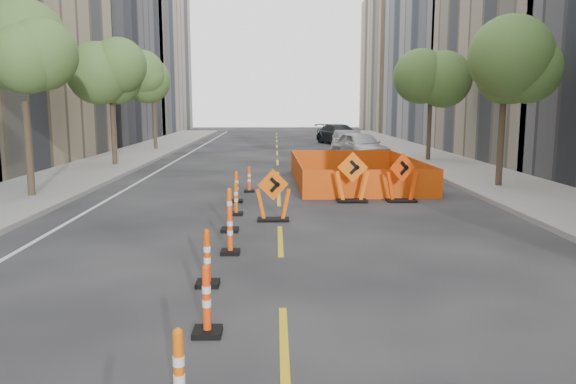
{
  "coord_description": "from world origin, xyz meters",
  "views": [
    {
      "loc": [
        -0.11,
        -9.01,
        3.21
      ],
      "look_at": [
        0.19,
        4.42,
        1.1
      ],
      "focal_mm": 35.0,
      "sensor_mm": 36.0,
      "label": 1
    }
  ],
  "objects_px": {
    "chevron_sign_right": "(402,177)",
    "parked_car_far": "(339,134)",
    "channelizer_5": "(230,210)",
    "chevron_sign_center": "(352,177)",
    "chevron_sign_left": "(273,195)",
    "channelizer_7": "(237,187)",
    "parked_car_near": "(360,146)",
    "channelizer_2": "(207,300)",
    "channelizer_3": "(207,258)",
    "channelizer_8": "(249,179)",
    "parked_car_mid": "(348,142)",
    "channelizer_1": "(179,375)",
    "channelizer_4": "(230,231)",
    "channelizer_6": "(236,198)"
  },
  "relations": [
    {
      "from": "channelizer_5",
      "to": "chevron_sign_center",
      "type": "distance_m",
      "value": 5.65
    },
    {
      "from": "channelizer_1",
      "to": "channelizer_7",
      "type": "xyz_separation_m",
      "value": [
        -0.3,
        12.94,
        0.02
      ]
    },
    {
      "from": "channelizer_5",
      "to": "parked_car_far",
      "type": "relative_size",
      "value": 0.2
    },
    {
      "from": "chevron_sign_right",
      "to": "parked_car_mid",
      "type": "xyz_separation_m",
      "value": [
        0.67,
        18.99,
        -0.08
      ]
    },
    {
      "from": "channelizer_1",
      "to": "channelizer_4",
      "type": "relative_size",
      "value": 0.97
    },
    {
      "from": "parked_car_near",
      "to": "parked_car_mid",
      "type": "relative_size",
      "value": 1.09
    },
    {
      "from": "chevron_sign_left",
      "to": "parked_car_mid",
      "type": "relative_size",
      "value": 0.33
    },
    {
      "from": "channelizer_3",
      "to": "chevron_sign_center",
      "type": "height_order",
      "value": "chevron_sign_center"
    },
    {
      "from": "channelizer_8",
      "to": "parked_car_near",
      "type": "distance_m",
      "value": 12.92
    },
    {
      "from": "channelizer_3",
      "to": "parked_car_mid",
      "type": "bearing_deg",
      "value": 77.61
    },
    {
      "from": "channelizer_7",
      "to": "parked_car_far",
      "type": "xyz_separation_m",
      "value": [
        6.45,
        26.96,
        0.29
      ]
    },
    {
      "from": "chevron_sign_left",
      "to": "parked_car_near",
      "type": "distance_m",
      "value": 17.41
    },
    {
      "from": "channelizer_5",
      "to": "channelizer_6",
      "type": "distance_m",
      "value": 2.16
    },
    {
      "from": "channelizer_5",
      "to": "channelizer_7",
      "type": "xyz_separation_m",
      "value": [
        -0.12,
        4.31,
        -0.04
      ]
    },
    {
      "from": "channelizer_8",
      "to": "parked_car_near",
      "type": "xyz_separation_m",
      "value": [
        5.81,
        11.53,
        0.35
      ]
    },
    {
      "from": "channelizer_6",
      "to": "channelizer_7",
      "type": "distance_m",
      "value": 2.16
    },
    {
      "from": "channelizer_8",
      "to": "parked_car_near",
      "type": "relative_size",
      "value": 0.2
    },
    {
      "from": "parked_car_mid",
      "to": "channelizer_5",
      "type": "bearing_deg",
      "value": -106.84
    },
    {
      "from": "chevron_sign_center",
      "to": "parked_car_near",
      "type": "xyz_separation_m",
      "value": [
        2.31,
        13.74,
        -0.0
      ]
    },
    {
      "from": "channelizer_8",
      "to": "chevron_sign_left",
      "type": "xyz_separation_m",
      "value": [
        0.9,
        -5.17,
        0.25
      ]
    },
    {
      "from": "channelizer_2",
      "to": "channelizer_7",
      "type": "distance_m",
      "value": 10.79
    },
    {
      "from": "channelizer_1",
      "to": "channelizer_2",
      "type": "height_order",
      "value": "channelizer_2"
    },
    {
      "from": "channelizer_3",
      "to": "chevron_sign_left",
      "type": "xyz_separation_m",
      "value": [
        1.15,
        5.62,
        0.21
      ]
    },
    {
      "from": "channelizer_6",
      "to": "chevron_sign_right",
      "type": "xyz_separation_m",
      "value": [
        5.33,
        2.12,
        0.33
      ]
    },
    {
      "from": "channelizer_4",
      "to": "parked_car_far",
      "type": "xyz_separation_m",
      "value": [
        6.14,
        33.43,
        0.29
      ]
    },
    {
      "from": "channelizer_6",
      "to": "parked_car_far",
      "type": "distance_m",
      "value": 29.79
    },
    {
      "from": "chevron_sign_left",
      "to": "channelizer_7",
      "type": "bearing_deg",
      "value": 95.87
    },
    {
      "from": "channelizer_2",
      "to": "channelizer_4",
      "type": "bearing_deg",
      "value": 90.25
    },
    {
      "from": "channelizer_1",
      "to": "parked_car_mid",
      "type": "xyz_separation_m",
      "value": [
        5.83,
        31.89,
        0.23
      ]
    },
    {
      "from": "channelizer_4",
      "to": "chevron_sign_right",
      "type": "distance_m",
      "value": 8.25
    },
    {
      "from": "channelizer_1",
      "to": "channelizer_7",
      "type": "height_order",
      "value": "channelizer_7"
    },
    {
      "from": "channelizer_3",
      "to": "chevron_sign_left",
      "type": "bearing_deg",
      "value": 78.45
    },
    {
      "from": "channelizer_1",
      "to": "channelizer_5",
      "type": "height_order",
      "value": "channelizer_5"
    },
    {
      "from": "channelizer_5",
      "to": "channelizer_8",
      "type": "height_order",
      "value": "channelizer_5"
    },
    {
      "from": "channelizer_1",
      "to": "channelizer_3",
      "type": "xyz_separation_m",
      "value": [
        -0.23,
        4.31,
        0.02
      ]
    },
    {
      "from": "channelizer_7",
      "to": "chevron_sign_right",
      "type": "distance_m",
      "value": 5.47
    },
    {
      "from": "chevron_sign_right",
      "to": "channelizer_5",
      "type": "bearing_deg",
      "value": -163.34
    },
    {
      "from": "channelizer_5",
      "to": "channelizer_7",
      "type": "height_order",
      "value": "channelizer_5"
    },
    {
      "from": "channelizer_2",
      "to": "parked_car_near",
      "type": "relative_size",
      "value": 0.21
    },
    {
      "from": "channelizer_4",
      "to": "parked_car_far",
      "type": "height_order",
      "value": "parked_car_far"
    },
    {
      "from": "chevron_sign_right",
      "to": "parked_car_far",
      "type": "distance_m",
      "value": 27.01
    },
    {
      "from": "channelizer_4",
      "to": "parked_car_mid",
      "type": "bearing_deg",
      "value": 77.09
    },
    {
      "from": "parked_car_mid",
      "to": "channelizer_6",
      "type": "bearing_deg",
      "value": -108.21
    },
    {
      "from": "channelizer_2",
      "to": "chevron_sign_right",
      "type": "xyz_separation_m",
      "value": [
        5.14,
        10.75,
        0.3
      ]
    },
    {
      "from": "channelizer_2",
      "to": "channelizer_6",
      "type": "xyz_separation_m",
      "value": [
        -0.19,
        8.63,
        -0.02
      ]
    },
    {
      "from": "channelizer_4",
      "to": "parked_car_far",
      "type": "distance_m",
      "value": 33.99
    },
    {
      "from": "parked_car_mid",
      "to": "parked_car_far",
      "type": "height_order",
      "value": "parked_car_far"
    },
    {
      "from": "channelizer_8",
      "to": "parked_car_far",
      "type": "relative_size",
      "value": 0.17
    },
    {
      "from": "channelizer_2",
      "to": "parked_car_far",
      "type": "xyz_separation_m",
      "value": [
        6.13,
        37.74,
        0.29
      ]
    },
    {
      "from": "channelizer_8",
      "to": "parked_car_mid",
      "type": "xyz_separation_m",
      "value": [
        5.81,
        16.79,
        0.25
      ]
    }
  ]
}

